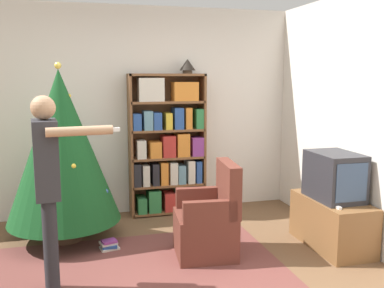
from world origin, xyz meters
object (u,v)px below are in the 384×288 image
Objects in this scene: christmas_tree at (62,147)px; table_lamp at (187,65)px; television at (334,176)px; standing_person at (48,180)px; bookshelf at (168,147)px; armchair at (209,223)px.

table_lamp reaches higher than christmas_tree.
standing_person is at bearing -173.89° from television.
television is 2.21m from table_lamp.
christmas_tree is (-2.65, 0.90, 0.27)m from television.
bookshelf is 1.49m from armchair.
bookshelf is 2.07m from television.
standing_person reaches higher than armchair.
christmas_tree is (-1.26, -0.61, 0.16)m from bookshelf.
christmas_tree is at bearing -153.90° from bookshelf.
christmas_tree is at bearing 161.20° from television.
television is 2.81m from christmas_tree.
standing_person is (-0.07, -1.19, -0.07)m from christmas_tree.
bookshelf is 8.86× the size of table_lamp.
armchair is 2.09m from table_lamp.
table_lamp is (0.26, 0.01, 1.02)m from bookshelf.
standing_person is (-2.72, -0.29, 0.20)m from television.
christmas_tree is 9.41× the size of table_lamp.
television is 1.35m from armchair.
television is 0.36× the size of standing_person.
bookshelf is 0.94× the size of christmas_tree.
television is (1.40, -1.52, -0.11)m from bookshelf.
standing_person reaches higher than television.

